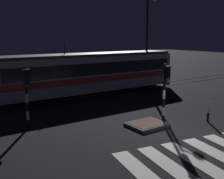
# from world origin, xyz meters

# --- Properties ---
(ground_plane) EXTENTS (120.00, 120.00, 0.00)m
(ground_plane) POSITION_xyz_m (0.00, 0.00, 0.00)
(ground_plane) COLOR black
(rail_near) EXTENTS (80.00, 0.12, 0.03)m
(rail_near) POSITION_xyz_m (0.00, 9.55, 0.01)
(rail_near) COLOR #59595E
(rail_near) RESTS_ON ground
(rail_far) EXTENTS (80.00, 0.12, 0.03)m
(rail_far) POSITION_xyz_m (0.00, 10.98, 0.01)
(rail_far) COLOR #59595E
(rail_far) RESTS_ON ground
(traffic_island) EXTENTS (1.88, 1.54, 0.18)m
(traffic_island) POSITION_xyz_m (-0.51, 1.68, 0.09)
(traffic_island) COLOR slate
(traffic_island) RESTS_ON ground
(traffic_light_median_centre) EXTENTS (0.36, 0.42, 3.18)m
(traffic_light_median_centre) POSITION_xyz_m (0.50, 1.45, 2.10)
(traffic_light_median_centre) COLOR black
(traffic_light_median_centre) RESTS_ON ground
(traffic_light_corner_far_left) EXTENTS (0.36, 0.42, 3.11)m
(traffic_light_corner_far_left) POSITION_xyz_m (-5.67, 4.73, 2.05)
(traffic_light_corner_far_left) COLOR black
(traffic_light_corner_far_left) RESTS_ON ground
(street_lamp_trackside_right) EXTENTS (0.44, 1.21, 7.83)m
(street_lamp_trackside_right) POSITION_xyz_m (6.69, 9.75, 4.91)
(street_lamp_trackside_right) COLOR black
(street_lamp_trackside_right) RESTS_ON ground
(tram) EXTENTS (15.13, 2.58, 4.15)m
(tram) POSITION_xyz_m (1.19, 10.26, 1.75)
(tram) COLOR #B2BCC1
(tram) RESTS_ON ground
(bollard_island_edge) EXTENTS (0.12, 0.12, 1.11)m
(bollard_island_edge) POSITION_xyz_m (2.74, 0.41, 0.56)
(bollard_island_edge) COLOR black
(bollard_island_edge) RESTS_ON ground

